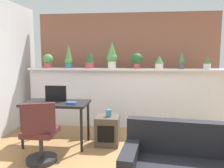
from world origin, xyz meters
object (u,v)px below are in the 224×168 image
at_px(potted_plant_7, 207,63).
at_px(desk, 56,107).
at_px(potted_plant_6, 182,60).
at_px(office_chair, 40,137).
at_px(side_cube_shelf, 107,130).
at_px(book_on_desk, 72,103).
at_px(potted_plant_0, 48,61).
at_px(potted_plant_2, 90,60).
at_px(potted_plant_1, 69,58).
at_px(potted_plant_5, 159,62).
at_px(potted_plant_4, 137,60).
at_px(potted_plant_3, 112,55).
at_px(tv_monitor, 56,93).
at_px(vase_on_shelf, 109,113).

height_order(potted_plant_7, desk, potted_plant_7).
distance_m(potted_plant_6, potted_plant_7, 0.50).
height_order(potted_plant_7, office_chair, potted_plant_7).
bearing_deg(side_cube_shelf, book_on_desk, -157.73).
bearing_deg(potted_plant_0, potted_plant_2, 0.03).
bearing_deg(potted_plant_6, office_chair, -141.43).
bearing_deg(potted_plant_0, potted_plant_6, -0.32).
xyz_separation_m(potted_plant_0, side_cube_shelf, (1.42, -0.98, -1.17)).
xyz_separation_m(potted_plant_1, desk, (0.10, -1.12, -0.81)).
distance_m(potted_plant_5, side_cube_shelf, 1.77).
relative_size(potted_plant_4, book_on_desk, 1.98).
bearing_deg(potted_plant_7, potted_plant_3, 178.63).
distance_m(tv_monitor, office_chair, 0.94).
distance_m(potted_plant_1, side_cube_shelf, 1.87).
distance_m(potted_plant_7, side_cube_shelf, 2.40).
bearing_deg(potted_plant_7, office_chair, -146.82).
bearing_deg(potted_plant_6, side_cube_shelf, -145.06).
bearing_deg(potted_plant_0, side_cube_shelf, -34.75).
relative_size(potted_plant_2, desk, 0.35).
distance_m(side_cube_shelf, vase_on_shelf, 0.31).
bearing_deg(office_chair, potted_plant_2, 79.01).
distance_m(potted_plant_4, potted_plant_7, 1.39).
bearing_deg(book_on_desk, potted_plant_7, 26.20).
height_order(potted_plant_7, vase_on_shelf, potted_plant_7).
height_order(potted_plant_5, vase_on_shelf, potted_plant_5).
xyz_separation_m(potted_plant_7, vase_on_shelf, (-1.85, -0.98, -0.82)).
height_order(potted_plant_1, potted_plant_3, potted_plant_3).
height_order(potted_plant_3, potted_plant_7, potted_plant_3).
height_order(desk, vase_on_shelf, desk).
relative_size(potted_plant_5, vase_on_shelf, 2.14).
relative_size(potted_plant_6, book_on_desk, 2.26).
bearing_deg(potted_plant_5, potted_plant_0, 179.73).
relative_size(potted_plant_5, potted_plant_6, 0.74).
height_order(potted_plant_1, potted_plant_2, potted_plant_1).
bearing_deg(potted_plant_7, desk, -158.73).
bearing_deg(potted_plant_1, desk, -84.87).
relative_size(potted_plant_1, potted_plant_7, 1.76).
height_order(potted_plant_6, desk, potted_plant_6).
relative_size(desk, tv_monitor, 3.00).
distance_m(potted_plant_1, tv_monitor, 1.20).
xyz_separation_m(desk, side_cube_shelf, (0.87, 0.10, -0.42)).
bearing_deg(vase_on_shelf, potted_plant_2, 117.94).
bearing_deg(potted_plant_4, potted_plant_1, 179.04).
relative_size(office_chair, vase_on_shelf, 7.33).
relative_size(potted_plant_7, desk, 0.25).
bearing_deg(tv_monitor, potted_plant_6, 23.38).
height_order(potted_plant_3, vase_on_shelf, potted_plant_3).
height_order(potted_plant_6, book_on_desk, potted_plant_6).
bearing_deg(potted_plant_0, tv_monitor, -62.60).
bearing_deg(potted_plant_2, office_chair, -100.99).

